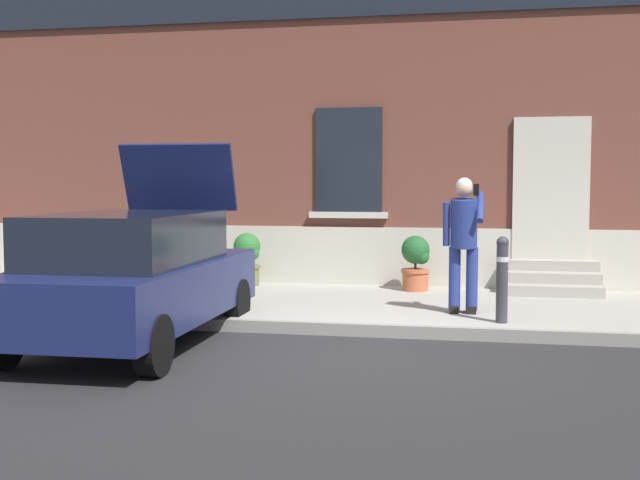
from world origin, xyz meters
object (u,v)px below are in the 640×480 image
object	(u,v)px
hatchback_car_navy	(133,275)
person_on_phone	(464,236)
planter_charcoal	(95,254)
planter_olive	(247,258)
bollard_near_person	(502,276)
planter_terracotta	(416,262)

from	to	relation	value
hatchback_car_navy	person_on_phone	xyz separation A→B (m)	(3.62, 2.01, 0.35)
person_on_phone	planter_charcoal	bearing A→B (deg)	145.02
planter_charcoal	planter_olive	world-z (taller)	same
planter_charcoal	planter_olive	bearing A→B (deg)	-2.19
bollard_near_person	planter_charcoal	distance (m)	7.35
hatchback_car_navy	bollard_near_person	size ratio (longest dim) A/B	3.92
planter_charcoal	planter_olive	xyz separation A→B (m)	(2.75, -0.11, 0.00)
planter_charcoal	bollard_near_person	bearing A→B (deg)	-23.02
person_on_phone	planter_terracotta	size ratio (longest dim) A/B	2.03
planter_olive	planter_terracotta	distance (m)	2.76
hatchback_car_navy	planter_charcoal	size ratio (longest dim) A/B	4.76
person_on_phone	planter_terracotta	world-z (taller)	person_on_phone
bollard_near_person	planter_terracotta	xyz separation A→B (m)	(-1.25, 2.67, -0.11)
bollard_near_person	planter_olive	bearing A→B (deg)	145.37
person_on_phone	planter_charcoal	xyz separation A→B (m)	(-6.29, 2.29, -0.55)
bollard_near_person	hatchback_car_navy	bearing A→B (deg)	-160.73
planter_terracotta	planter_charcoal	bearing A→B (deg)	177.92
bollard_near_person	planter_charcoal	bearing A→B (deg)	156.98
bollard_near_person	planter_charcoal	world-z (taller)	bollard_near_person
person_on_phone	planter_terracotta	distance (m)	2.30
planter_charcoal	person_on_phone	bearing A→B (deg)	-20.06
person_on_phone	planter_charcoal	world-z (taller)	person_on_phone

